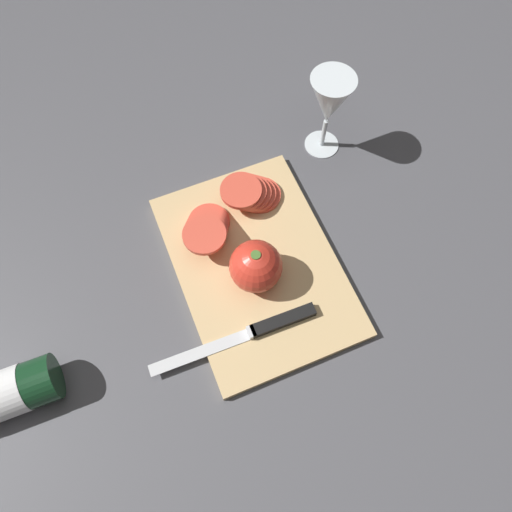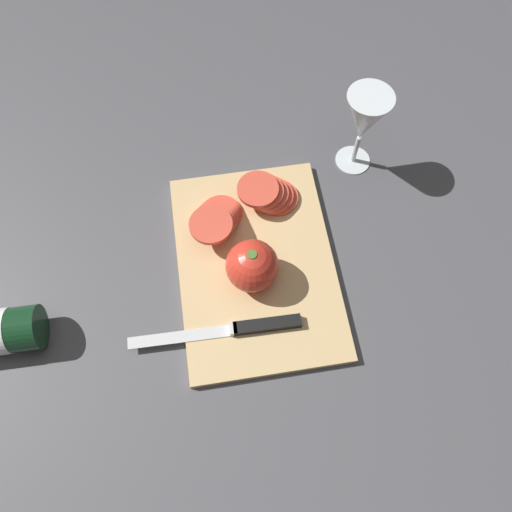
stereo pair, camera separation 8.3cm
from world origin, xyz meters
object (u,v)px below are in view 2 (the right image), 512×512
object	(u,v)px
wine_glass	(364,120)
tomato_slice_stack_far	(216,219)
knife	(250,327)
tomato_slice_stack_near	(268,194)
whole_tomato	(252,266)

from	to	relation	value
wine_glass	tomato_slice_stack_far	distance (m)	0.31
wine_glass	knife	bearing A→B (deg)	141.19
tomato_slice_stack_far	wine_glass	bearing A→B (deg)	-68.26
knife	tomato_slice_stack_near	bearing A→B (deg)	-104.70
whole_tomato	knife	size ratio (longest dim) A/B	0.31
wine_glass	whole_tomato	distance (m)	0.32
whole_tomato	tomato_slice_stack_far	xyz separation A→B (m)	(0.11, 0.05, -0.02)
wine_glass	knife	distance (m)	0.40
whole_tomato	knife	xyz separation A→B (m)	(-0.09, 0.02, -0.04)
whole_tomato	tomato_slice_stack_far	world-z (taller)	whole_tomato
wine_glass	whole_tomato	world-z (taller)	wine_glass
whole_tomato	tomato_slice_stack_far	size ratio (longest dim) A/B	0.77
wine_glass	tomato_slice_stack_near	size ratio (longest dim) A/B	1.57
wine_glass	knife	xyz separation A→B (m)	(-0.31, 0.25, -0.10)
tomato_slice_stack_near	tomato_slice_stack_far	distance (m)	0.11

